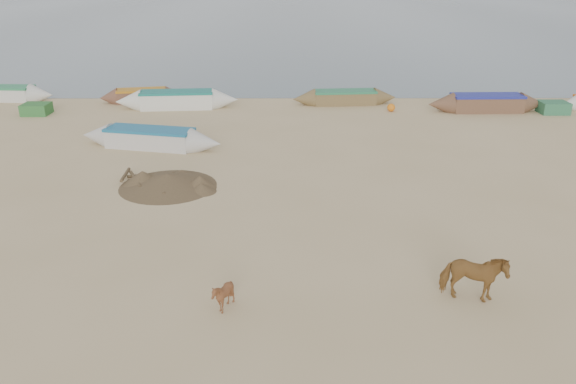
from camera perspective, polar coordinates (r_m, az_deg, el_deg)
The scene contains 8 objects.
ground at distance 14.42m, azimuth 0.05°, elevation -9.67°, with size 140.00×140.00×0.00m, color tan.
sea at distance 94.58m, azimuth -0.15°, elevation 17.34°, with size 160.00×160.00×0.00m, color slate.
cow_adult at distance 14.28m, azimuth 18.30°, elevation -8.22°, with size 0.70×1.53×1.29m, color olive.
calf_front at distance 13.44m, azimuth -6.63°, elevation -10.39°, with size 0.65×0.73×0.80m, color brown.
near_canoe at distance 25.92m, azimuth -13.84°, elevation 5.35°, with size 6.66×1.23×0.88m, color beige, non-canonical shape.
debris_pile at distance 21.13m, azimuth -12.12°, elevation 1.18°, with size 3.59×3.59×0.49m, color brown.
waterline_canoes at distance 33.23m, azimuth -0.09°, elevation 9.55°, with size 59.62×4.54×0.99m.
beach_clutter at distance 32.36m, azimuth 7.47°, elevation 8.78°, with size 42.31×4.01×0.64m.
Camera 1 is at (-0.05, -12.28, 7.55)m, focal length 35.00 mm.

